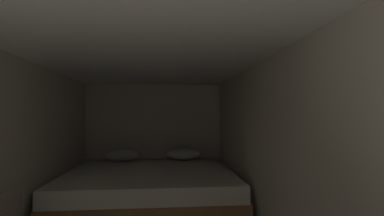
{
  "coord_description": "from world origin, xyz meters",
  "views": [
    {
      "loc": [
        0.2,
        -0.26,
        1.41
      ],
      "look_at": [
        0.48,
        2.73,
        1.5
      ],
      "focal_mm": 26.29,
      "sensor_mm": 36.0,
      "label": 1
    }
  ],
  "objects": [
    {
      "name": "wall_back",
      "position": [
        0.0,
        4.69,
        0.98
      ],
      "size": [
        2.42,
        0.05,
        1.97
      ],
      "primitive_type": "cube",
      "color": "beige",
      "rests_on": "ground"
    },
    {
      "name": "bed",
      "position": [
        0.0,
        3.63,
        0.35
      ],
      "size": [
        2.2,
        2.02,
        0.87
      ],
      "color": "olive",
      "rests_on": "ground"
    },
    {
      "name": "wall_right",
      "position": [
        1.19,
        2.05,
        0.98
      ],
      "size": [
        0.05,
        5.24,
        1.97
      ],
      "primitive_type": "cube",
      "color": "beige",
      "rests_on": "ground"
    },
    {
      "name": "ceiling_slab",
      "position": [
        0.0,
        2.05,
        1.99
      ],
      "size": [
        2.42,
        5.24,
        0.05
      ],
      "primitive_type": "cube",
      "color": "white",
      "rests_on": "wall_left"
    }
  ]
}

